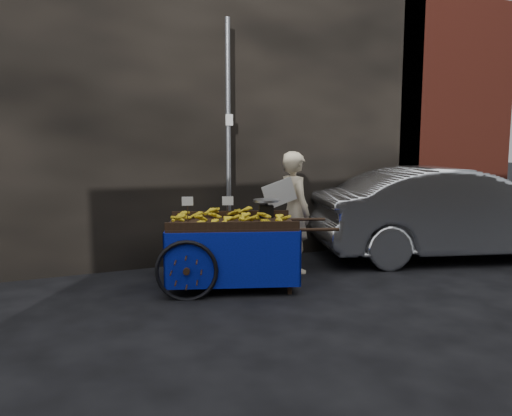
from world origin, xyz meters
name	(u,v)px	position (x,y,z in m)	size (l,w,h in m)	color
ground	(241,287)	(0.00, 0.00, 0.00)	(80.00, 80.00, 0.00)	black
building_wall	(209,117)	(0.39, 2.60, 2.50)	(13.50, 2.00, 5.00)	black
street_pole	(228,144)	(0.30, 1.30, 2.01)	(0.12, 0.10, 4.00)	slate
banana_cart	(228,229)	(-0.14, 0.14, 0.82)	(2.67, 1.81, 1.33)	black
vendor	(294,212)	(1.11, 0.51, 0.95)	(0.89, 0.72, 1.90)	beige
plastic_bag	(275,271)	(0.62, 0.20, 0.12)	(0.27, 0.21, 0.24)	blue
parked_car	(453,213)	(4.14, 0.26, 0.80)	(1.70, 4.86, 1.60)	silver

